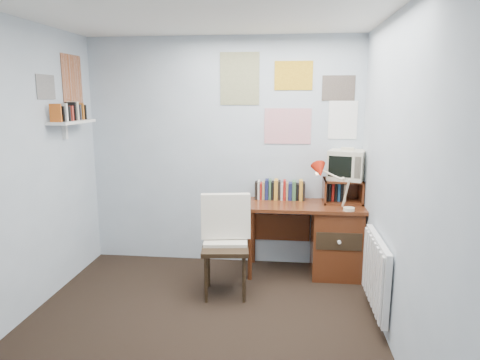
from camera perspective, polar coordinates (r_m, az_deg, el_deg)
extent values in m
plane|color=black|center=(3.52, -6.48, -21.00)|extent=(3.50, 3.50, 0.00)
cube|color=silver|center=(4.74, -2.20, 3.64)|extent=(3.00, 0.02, 2.50)
cube|color=silver|center=(3.08, 21.35, -1.26)|extent=(0.02, 3.50, 2.50)
cube|color=#5A2914|center=(4.53, 8.69, -3.40)|extent=(1.20, 0.55, 0.03)
cube|color=#5A2914|center=(4.66, 12.65, -7.99)|extent=(0.50, 0.50, 0.72)
cylinder|color=#5A2914|center=(4.42, 1.32, -8.78)|extent=(0.04, 0.04, 0.72)
cylinder|color=#5A2914|center=(4.87, 1.80, -6.90)|extent=(0.04, 0.04, 0.72)
cube|color=#5A2914|center=(4.86, 5.49, -6.30)|extent=(0.64, 0.02, 0.30)
cube|color=black|center=(4.07, -1.97, -9.09)|extent=(0.52, 0.50, 0.92)
cube|color=red|center=(4.31, 14.44, -1.35)|extent=(0.34, 0.31, 0.41)
cube|color=#5A2914|center=(4.64, 13.51, -1.42)|extent=(0.40, 0.30, 0.25)
cube|color=beige|center=(4.61, 14.08, 2.18)|extent=(0.44, 0.42, 0.33)
cube|color=#5A2914|center=(4.67, 5.71, -1.26)|extent=(0.60, 0.14, 0.22)
cube|color=white|center=(3.82, 17.72, -11.69)|extent=(0.09, 0.80, 0.60)
cube|color=white|center=(4.52, -21.50, 7.21)|extent=(0.20, 0.62, 0.24)
cube|color=white|center=(4.65, 6.46, 10.84)|extent=(1.20, 0.01, 0.90)
cube|color=white|center=(4.56, -22.91, 11.93)|extent=(0.01, 0.70, 0.60)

